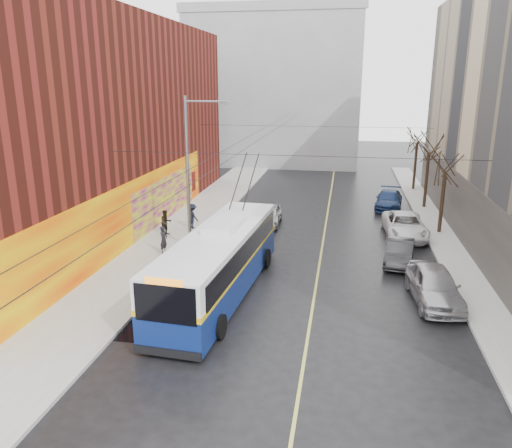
{
  "coord_description": "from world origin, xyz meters",
  "views": [
    {
      "loc": [
        2.6,
        -17.32,
        9.76
      ],
      "look_at": [
        -1.69,
        6.68,
        2.77
      ],
      "focal_mm": 35.0,
      "sensor_mm": 36.0,
      "label": 1
    }
  ],
  "objects_px": {
    "parked_car_d": "(389,200)",
    "pedestrian_a": "(164,240)",
    "tree_mid": "(430,142)",
    "pedestrian_b": "(166,223)",
    "parked_car_a": "(434,285)",
    "pedestrian_c": "(192,216)",
    "parked_car_b": "(400,252)",
    "trolleybus": "(220,262)",
    "following_car": "(269,215)",
    "streetlight_pole": "(190,170)",
    "tree_far": "(418,134)",
    "parked_car_c": "(405,225)",
    "tree_near": "(447,159)"
  },
  "relations": [
    {
      "from": "streetlight_pole",
      "to": "tree_mid",
      "type": "bearing_deg",
      "value": 40.65
    },
    {
      "from": "parked_car_c",
      "to": "parked_car_b",
      "type": "bearing_deg",
      "value": -100.81
    },
    {
      "from": "parked_car_a",
      "to": "trolleybus",
      "type": "bearing_deg",
      "value": 179.95
    },
    {
      "from": "parked_car_c",
      "to": "tree_near",
      "type": "bearing_deg",
      "value": 21.32
    },
    {
      "from": "tree_mid",
      "to": "parked_car_a",
      "type": "bearing_deg",
      "value": -96.61
    },
    {
      "from": "trolleybus",
      "to": "parked_car_c",
      "type": "distance_m",
      "value": 14.63
    },
    {
      "from": "streetlight_pole",
      "to": "tree_far",
      "type": "relative_size",
      "value": 1.37
    },
    {
      "from": "trolleybus",
      "to": "tree_far",
      "type": "bearing_deg",
      "value": 69.33
    },
    {
      "from": "parked_car_b",
      "to": "pedestrian_c",
      "type": "relative_size",
      "value": 2.37
    },
    {
      "from": "parked_car_b",
      "to": "following_car",
      "type": "bearing_deg",
      "value": 151.47
    },
    {
      "from": "tree_near",
      "to": "parked_car_a",
      "type": "relative_size",
      "value": 1.31
    },
    {
      "from": "following_car",
      "to": "pedestrian_c",
      "type": "relative_size",
      "value": 2.4
    },
    {
      "from": "tree_near",
      "to": "pedestrian_a",
      "type": "bearing_deg",
      "value": -156.14
    },
    {
      "from": "parked_car_c",
      "to": "pedestrian_c",
      "type": "xyz_separation_m",
      "value": [
        -14.0,
        -1.06,
        0.24
      ]
    },
    {
      "from": "trolleybus",
      "to": "parked_car_b",
      "type": "height_order",
      "value": "trolleybus"
    },
    {
      "from": "parked_car_d",
      "to": "pedestrian_c",
      "type": "distance_m",
      "value": 16.07
    },
    {
      "from": "parked_car_c",
      "to": "following_car",
      "type": "relative_size",
      "value": 1.33
    },
    {
      "from": "parked_car_b",
      "to": "pedestrian_c",
      "type": "xyz_separation_m",
      "value": [
        -13.2,
        4.17,
        0.34
      ]
    },
    {
      "from": "streetlight_pole",
      "to": "following_car",
      "type": "xyz_separation_m",
      "value": [
        3.65,
        6.28,
        -4.15
      ]
    },
    {
      "from": "tree_mid",
      "to": "pedestrian_b",
      "type": "relative_size",
      "value": 4.04
    },
    {
      "from": "streetlight_pole",
      "to": "parked_car_a",
      "type": "relative_size",
      "value": 1.85
    },
    {
      "from": "following_car",
      "to": "parked_car_b",
      "type": "bearing_deg",
      "value": -39.26
    },
    {
      "from": "parked_car_a",
      "to": "parked_car_d",
      "type": "distance_m",
      "value": 17.74
    },
    {
      "from": "pedestrian_a",
      "to": "pedestrian_b",
      "type": "height_order",
      "value": "pedestrian_b"
    },
    {
      "from": "pedestrian_a",
      "to": "trolleybus",
      "type": "bearing_deg",
      "value": -127.44
    },
    {
      "from": "trolleybus",
      "to": "pedestrian_b",
      "type": "relative_size",
      "value": 7.63
    },
    {
      "from": "pedestrian_c",
      "to": "tree_near",
      "type": "bearing_deg",
      "value": -136.73
    },
    {
      "from": "tree_mid",
      "to": "pedestrian_b",
      "type": "height_order",
      "value": "tree_mid"
    },
    {
      "from": "streetlight_pole",
      "to": "parked_car_d",
      "type": "relative_size",
      "value": 1.86
    },
    {
      "from": "streetlight_pole",
      "to": "parked_car_c",
      "type": "bearing_deg",
      "value": 21.28
    },
    {
      "from": "tree_near",
      "to": "pedestrian_a",
      "type": "height_order",
      "value": "tree_near"
    },
    {
      "from": "tree_near",
      "to": "parked_car_c",
      "type": "distance_m",
      "value": 4.94
    },
    {
      "from": "tree_far",
      "to": "pedestrian_c",
      "type": "distance_m",
      "value": 23.31
    },
    {
      "from": "parked_car_a",
      "to": "tree_near",
      "type": "bearing_deg",
      "value": 74.4
    },
    {
      "from": "parked_car_b",
      "to": "pedestrian_a",
      "type": "bearing_deg",
      "value": -165.97
    },
    {
      "from": "following_car",
      "to": "parked_car_a",
      "type": "bearing_deg",
      "value": -51.91
    },
    {
      "from": "parked_car_d",
      "to": "pedestrian_c",
      "type": "relative_size",
      "value": 2.84
    },
    {
      "from": "parked_car_c",
      "to": "pedestrian_b",
      "type": "xyz_separation_m",
      "value": [
        -15.23,
        -2.84,
        0.22
      ]
    },
    {
      "from": "parked_car_c",
      "to": "pedestrian_c",
      "type": "bearing_deg",
      "value": -177.76
    },
    {
      "from": "parked_car_d",
      "to": "following_car",
      "type": "bearing_deg",
      "value": -136.69
    },
    {
      "from": "pedestrian_a",
      "to": "pedestrian_b",
      "type": "distance_m",
      "value": 3.6
    },
    {
      "from": "tree_far",
      "to": "pedestrian_b",
      "type": "relative_size",
      "value": 3.97
    },
    {
      "from": "tree_far",
      "to": "parked_car_c",
      "type": "height_order",
      "value": "tree_far"
    },
    {
      "from": "tree_near",
      "to": "parked_car_c",
      "type": "bearing_deg",
      "value": -156.57
    },
    {
      "from": "pedestrian_b",
      "to": "pedestrian_c",
      "type": "bearing_deg",
      "value": 4.94
    },
    {
      "from": "tree_near",
      "to": "pedestrian_b",
      "type": "height_order",
      "value": "tree_near"
    },
    {
      "from": "trolleybus",
      "to": "pedestrian_b",
      "type": "bearing_deg",
      "value": 128.58
    },
    {
      "from": "parked_car_d",
      "to": "pedestrian_a",
      "type": "distance_m",
      "value": 19.44
    },
    {
      "from": "streetlight_pole",
      "to": "parked_car_d",
      "type": "xyz_separation_m",
      "value": [
        12.36,
        12.53,
        -4.15
      ]
    },
    {
      "from": "trolleybus",
      "to": "pedestrian_c",
      "type": "bearing_deg",
      "value": 117.86
    }
  ]
}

